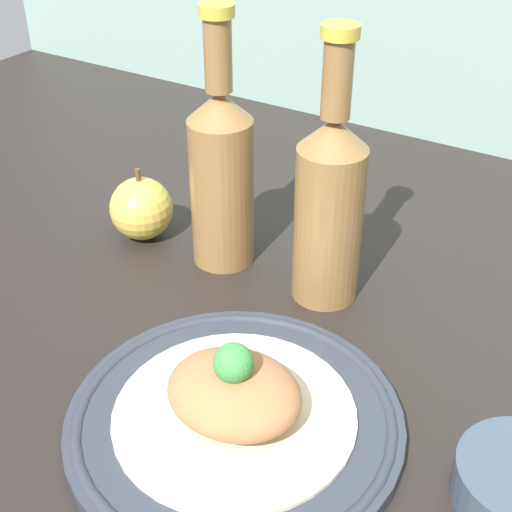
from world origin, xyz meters
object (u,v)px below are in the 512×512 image
Objects in this scene: plated_food at (234,396)px; cider_bottle_right at (329,203)px; cider_bottle_left at (221,172)px; plate at (235,420)px; apple at (141,208)px.

cider_bottle_right reaches higher than plated_food.
plate is at bearing -53.99° from cider_bottle_left.
cider_bottle_right is at bearing 2.82° from apple.
apple is (-23.94, -1.18, -7.27)cm from cider_bottle_right.
plate is 28.33cm from cider_bottle_left.
cider_bottle_right reaches higher than apple.
plate is 33.48cm from apple.
plate is 1.39× the size of plated_food.
cider_bottle_right is at bearing 0.00° from cider_bottle_left.
apple is (-26.52, 20.24, 0.00)cm from plated_food.
plated_food is 22.77cm from cider_bottle_right.
cider_bottle_right reaches higher than plate.
apple reaches higher than plate.
plate is at bearing -86.42° from plated_food.
cider_bottle_right is at bearing 96.87° from plate.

